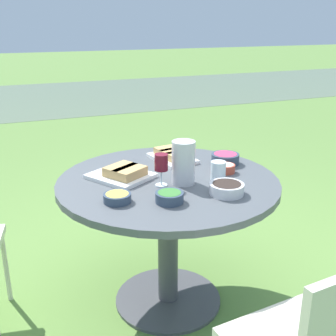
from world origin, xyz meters
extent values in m
plane|color=#668E42|center=(0.00, 0.00, 0.00)|extent=(40.00, 40.00, 0.00)
cube|color=#6B7F5B|center=(0.00, 7.02, 0.00)|extent=(40.00, 4.16, 0.01)
cylinder|color=#4C4C51|center=(0.00, 0.00, 0.01)|extent=(0.60, 0.60, 0.02)
cylinder|color=#4C4C51|center=(0.00, 0.00, 0.36)|extent=(0.11, 0.11, 0.69)
cylinder|color=#4C5156|center=(0.00, 0.00, 0.72)|extent=(1.14, 1.14, 0.03)
cylinder|color=beige|center=(-0.84, 0.34, 0.22)|extent=(0.03, 0.03, 0.43)
cylinder|color=silver|center=(0.05, -0.08, 0.85)|extent=(0.12, 0.12, 0.22)
cone|color=silver|center=(0.10, -0.08, 0.94)|extent=(0.03, 0.03, 0.03)
cylinder|color=silver|center=(-0.06, -0.07, 0.74)|extent=(0.06, 0.06, 0.01)
cylinder|color=silver|center=(-0.06, -0.07, 0.79)|extent=(0.01, 0.01, 0.08)
cylinder|color=maroon|center=(-0.06, -0.07, 0.86)|extent=(0.07, 0.07, 0.08)
cube|color=white|center=(-0.22, 0.11, 0.75)|extent=(0.37, 0.38, 0.02)
cube|color=tan|center=(-0.19, 0.05, 0.78)|extent=(0.19, 0.17, 0.05)
cube|color=tan|center=(-0.22, 0.11, 0.78)|extent=(0.19, 0.17, 0.05)
cube|color=white|center=(0.14, 0.28, 0.75)|extent=(0.24, 0.31, 0.02)
cube|color=tan|center=(0.13, 0.34, 0.78)|extent=(0.14, 0.12, 0.04)
cube|color=tan|center=(0.14, 0.28, 0.78)|extent=(0.14, 0.12, 0.04)
cube|color=tan|center=(0.15, 0.21, 0.78)|extent=(0.14, 0.12, 0.04)
cylinder|color=#334256|center=(-0.32, -0.18, 0.76)|extent=(0.13, 0.13, 0.04)
cylinder|color=#E0C147|center=(-0.32, -0.18, 0.77)|extent=(0.10, 0.10, 0.02)
cylinder|color=#334256|center=(-0.10, -0.27, 0.77)|extent=(0.13, 0.13, 0.05)
cylinder|color=#387533|center=(-0.10, -0.27, 0.78)|extent=(0.10, 0.10, 0.02)
cylinder|color=silver|center=(0.18, -0.28, 0.77)|extent=(0.16, 0.16, 0.05)
cylinder|color=#2D231E|center=(0.18, -0.28, 0.78)|extent=(0.13, 0.13, 0.02)
cylinder|color=#334256|center=(0.39, 0.11, 0.77)|extent=(0.16, 0.16, 0.06)
cylinder|color=#D6385B|center=(0.39, 0.11, 0.79)|extent=(0.13, 0.13, 0.03)
cylinder|color=#B74733|center=(0.32, -0.02, 0.76)|extent=(0.10, 0.10, 0.04)
cylinder|color=silver|center=(0.32, -0.02, 0.78)|extent=(0.08, 0.08, 0.02)
cylinder|color=silver|center=(0.23, -0.11, 0.79)|extent=(0.08, 0.08, 0.10)
camera|label=1|loc=(-0.76, -1.87, 1.52)|focal=45.00mm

